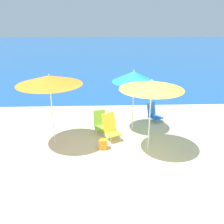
# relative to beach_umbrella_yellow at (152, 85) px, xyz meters

# --- Properties ---
(ground_plane) EXTENTS (60.00, 60.00, 0.00)m
(ground_plane) POSITION_rel_beach_umbrella_yellow_xyz_m (-0.35, -0.64, -2.05)
(ground_plane) COLOR beige
(sea_water) EXTENTS (60.00, 40.00, 0.01)m
(sea_water) POSITION_rel_beach_umbrella_yellow_xyz_m (-0.35, 24.10, -2.05)
(sea_water) COLOR #1E5699
(sea_water) RESTS_ON ground
(beach_umbrella_yellow) EXTENTS (1.83, 1.83, 2.21)m
(beach_umbrella_yellow) POSITION_rel_beach_umbrella_yellow_xyz_m (0.00, 0.00, 0.00)
(beach_umbrella_yellow) COLOR white
(beach_umbrella_yellow) RESTS_ON ground
(beach_umbrella_teal) EXTENTS (1.51, 1.51, 2.17)m
(beach_umbrella_teal) POSITION_rel_beach_umbrella_yellow_xyz_m (-0.30, 1.55, -0.10)
(beach_umbrella_teal) COLOR white
(beach_umbrella_teal) RESTS_ON ground
(beach_umbrella_orange) EXTENTS (1.95, 1.95, 2.28)m
(beach_umbrella_orange) POSITION_rel_beach_umbrella_yellow_xyz_m (-2.93, 0.53, 0.05)
(beach_umbrella_orange) COLOR white
(beach_umbrella_orange) RESTS_ON ground
(beach_chair_lime) EXTENTS (0.52, 0.61, 0.73)m
(beach_chair_lime) POSITION_rel_beach_umbrella_yellow_xyz_m (-1.47, 1.45, -1.72)
(beach_chair_lime) COLOR silver
(beach_chair_lime) RESTS_ON ground
(beach_chair_blue) EXTENTS (0.67, 0.70, 0.71)m
(beach_chair_blue) POSITION_rel_beach_umbrella_yellow_xyz_m (0.61, 2.30, -1.74)
(beach_chair_blue) COLOR silver
(beach_chair_blue) RESTS_ON ground
(beach_chair_yellow) EXTENTS (0.68, 0.72, 0.88)m
(beach_chair_yellow) POSITION_rel_beach_umbrella_yellow_xyz_m (-1.12, 0.80, -1.63)
(beach_chair_yellow) COLOR silver
(beach_chair_yellow) RESTS_ON ground
(backpack_orange) EXTENTS (0.27, 0.25, 0.31)m
(backpack_orange) POSITION_rel_beach_umbrella_yellow_xyz_m (-1.37, 0.14, -1.90)
(backpack_orange) COLOR orange
(backpack_orange) RESTS_ON ground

